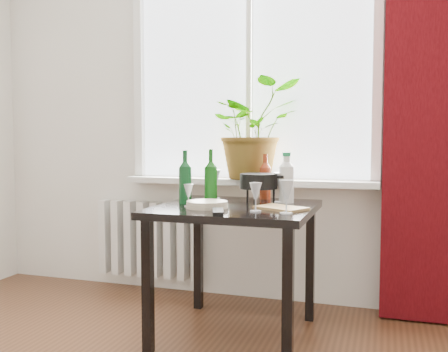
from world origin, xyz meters
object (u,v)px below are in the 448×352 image
(table, at_px, (236,222))
(wineglass_front_left, at_px, (189,195))
(wineglass_far_right, at_px, (286,196))
(cutting_board, at_px, (281,208))
(radiator, at_px, (150,239))
(wineglass_front_right, at_px, (256,197))
(bottle_amber, at_px, (265,176))
(potted_plant, at_px, (253,130))
(fondue_pot, at_px, (259,188))
(plate_stack, at_px, (207,204))
(wineglass_back_center, at_px, (280,187))
(tv_remote, at_px, (218,212))
(cleaning_bottle, at_px, (286,177))
(wine_bottle_left, at_px, (185,176))
(wine_bottle_right, at_px, (211,176))
(wineglass_back_left, at_px, (214,184))

(table, height_order, wineglass_front_left, wineglass_front_left)
(wineglass_far_right, xyz_separation_m, cutting_board, (-0.06, 0.15, -0.08))
(radiator, height_order, wineglass_front_right, wineglass_front_right)
(bottle_amber, height_order, cutting_board, bottle_amber)
(potted_plant, xyz_separation_m, fondue_pot, (0.15, -0.42, -0.35))
(potted_plant, bearing_deg, fondue_pot, -70.97)
(plate_stack, xyz_separation_m, fondue_pot, (0.21, 0.31, 0.07))
(potted_plant, height_order, wineglass_back_center, potted_plant)
(wineglass_far_right, height_order, tv_remote, wineglass_far_right)
(fondue_pot, bearing_deg, cleaning_bottle, -3.32)
(wineglass_far_right, bearing_deg, wineglass_front_right, 172.65)
(wineglass_far_right, distance_m, wineglass_front_left, 0.57)
(wine_bottle_left, distance_m, wineglass_far_right, 0.67)
(wineglass_back_center, bearing_deg, cutting_board, -77.83)
(wine_bottle_right, height_order, wineglass_back_center, wine_bottle_right)
(bottle_amber, relative_size, fondue_pot, 1.14)
(wine_bottle_left, relative_size, cutting_board, 1.21)
(wineglass_front_right, height_order, wineglass_far_right, wineglass_far_right)
(wineglass_back_left, height_order, plate_stack, wineglass_back_left)
(cleaning_bottle, bearing_deg, wineglass_back_center, -178.99)
(radiator, distance_m, wineglass_back_center, 1.23)
(radiator, distance_m, wineglass_front_right, 1.39)
(potted_plant, xyz_separation_m, plate_stack, (-0.06, -0.73, -0.42))
(wineglass_back_center, bearing_deg, fondue_pot, -161.67)
(table, bearing_deg, wineglass_far_right, -34.81)
(wine_bottle_left, xyz_separation_m, cleaning_bottle, (0.55, 0.21, -0.01))
(wine_bottle_left, xyz_separation_m, wineglass_front_right, (0.47, -0.21, -0.08))
(wineglass_back_center, bearing_deg, cleaning_bottle, 1.01)
(radiator, relative_size, tv_remote, 4.52)
(radiator, relative_size, wineglass_back_center, 4.42)
(radiator, distance_m, bottle_amber, 1.10)
(wine_bottle_right, relative_size, wineglass_front_left, 2.50)
(potted_plant, bearing_deg, wineglass_front_left, -103.76)
(bottle_amber, distance_m, cleaning_bottle, 0.22)
(radiator, bearing_deg, table, -36.54)
(potted_plant, height_order, cleaning_bottle, potted_plant)
(wineglass_back_center, bearing_deg, wine_bottle_left, -157.91)
(wine_bottle_left, bearing_deg, table, -0.00)
(bottle_amber, xyz_separation_m, wineglass_back_center, (0.12, -0.15, -0.05))
(potted_plant, relative_size, bottle_amber, 2.31)
(potted_plant, height_order, bottle_amber, potted_plant)
(table, height_order, plate_stack, plate_stack)
(table, relative_size, bottle_amber, 2.98)
(radiator, height_order, wineglass_front_left, wineglass_front_left)
(potted_plant, bearing_deg, radiator, 177.03)
(wine_bottle_left, relative_size, plate_stack, 1.36)
(radiator, relative_size, wineglass_far_right, 4.64)
(wine_bottle_right, relative_size, wineglass_far_right, 1.84)
(fondue_pot, xyz_separation_m, tv_remote, (-0.08, -0.49, -0.08))
(bottle_amber, distance_m, wineglass_far_right, 0.63)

